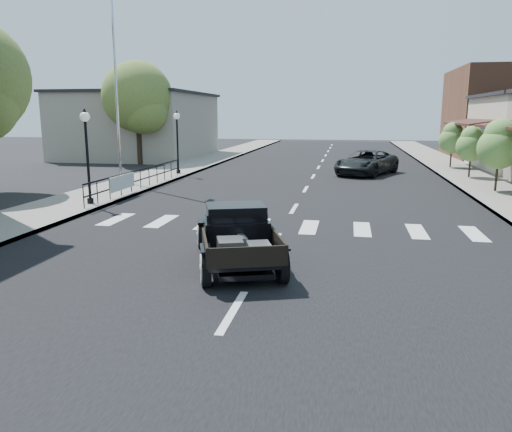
# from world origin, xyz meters

# --- Properties ---
(ground) EXTENTS (120.00, 120.00, 0.00)m
(ground) POSITION_xyz_m (0.00, 0.00, 0.00)
(ground) COLOR black
(ground) RESTS_ON ground
(road) EXTENTS (14.00, 80.00, 0.02)m
(road) POSITION_xyz_m (0.00, 15.00, 0.01)
(road) COLOR black
(road) RESTS_ON ground
(road_markings) EXTENTS (12.00, 60.00, 0.06)m
(road_markings) POSITION_xyz_m (0.00, 10.00, 0.00)
(road_markings) COLOR silver
(road_markings) RESTS_ON ground
(sidewalk_left) EXTENTS (3.00, 80.00, 0.15)m
(sidewalk_left) POSITION_xyz_m (-8.50, 15.00, 0.07)
(sidewalk_left) COLOR gray
(sidewalk_left) RESTS_ON ground
(sidewalk_right) EXTENTS (3.00, 80.00, 0.15)m
(sidewalk_right) POSITION_xyz_m (8.50, 15.00, 0.07)
(sidewalk_right) COLOR gray
(sidewalk_right) RESTS_ON ground
(low_building_left) EXTENTS (10.00, 12.00, 5.00)m
(low_building_left) POSITION_xyz_m (-15.00, 28.00, 2.50)
(low_building_left) COLOR #A49A8A
(low_building_left) RESTS_ON ground
(railing) EXTENTS (0.08, 10.00, 1.00)m
(railing) POSITION_xyz_m (-7.30, 10.00, 0.65)
(railing) COLOR black
(railing) RESTS_ON sidewalk_left
(banner) EXTENTS (0.04, 2.20, 0.60)m
(banner) POSITION_xyz_m (-7.22, 8.00, 0.45)
(banner) COLOR silver
(banner) RESTS_ON sidewalk_left
(lamp_post_b) EXTENTS (0.36, 0.36, 3.51)m
(lamp_post_b) POSITION_xyz_m (-7.60, 6.00, 1.90)
(lamp_post_b) COLOR black
(lamp_post_b) RESTS_ON sidewalk_left
(lamp_post_c) EXTENTS (0.36, 0.36, 3.51)m
(lamp_post_c) POSITION_xyz_m (-7.60, 16.00, 1.90)
(lamp_post_c) COLOR black
(lamp_post_c) RESTS_ON sidewalk_left
(flagpole) EXTENTS (0.12, 0.12, 11.47)m
(flagpole) POSITION_xyz_m (-9.20, 12.00, 5.89)
(flagpole) COLOR silver
(flagpole) RESTS_ON sidewalk_left
(big_tree_far) EXTENTS (4.80, 4.80, 7.05)m
(big_tree_far) POSITION_xyz_m (-12.50, 22.00, 3.53)
(big_tree_far) COLOR #576B2D
(big_tree_far) RESTS_ON ground
(small_tree_c) EXTENTS (1.80, 1.80, 3.01)m
(small_tree_c) POSITION_xyz_m (8.30, 12.12, 1.65)
(small_tree_c) COLOR #59863D
(small_tree_c) RESTS_ON sidewalk_right
(small_tree_d) EXTENTS (1.56, 1.56, 2.61)m
(small_tree_d) POSITION_xyz_m (8.30, 17.16, 1.45)
(small_tree_d) COLOR #59863D
(small_tree_d) RESTS_ON sidewalk_right
(small_tree_e) EXTENTS (1.63, 1.63, 2.71)m
(small_tree_e) POSITION_xyz_m (8.30, 22.31, 1.51)
(small_tree_e) COLOR #59863D
(small_tree_e) RESTS_ON sidewalk_right
(hotrod_pickup) EXTENTS (3.15, 4.51, 1.42)m
(hotrod_pickup) POSITION_xyz_m (-0.55, -0.18, 0.71)
(hotrod_pickup) COLOR black
(hotrod_pickup) RESTS_ON ground
(second_car) EXTENTS (4.19, 5.53, 1.40)m
(second_car) POSITION_xyz_m (2.96, 18.49, 0.70)
(second_car) COLOR black
(second_car) RESTS_ON ground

